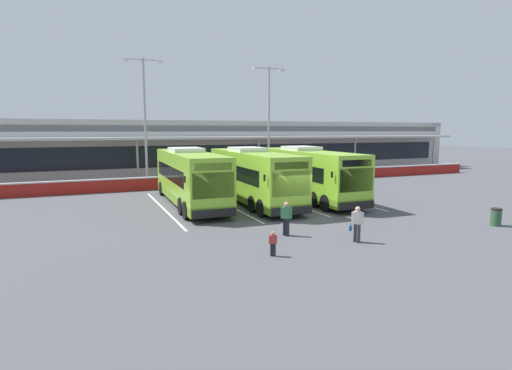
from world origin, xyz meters
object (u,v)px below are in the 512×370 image
(coach_bus_centre, at_px, (307,174))
(lamp_post_west, at_px, (145,115))
(coach_bus_left_centre, at_px, (252,177))
(lamp_post_centre, at_px, (269,117))
(pedestrian_in_dark_coat, at_px, (286,218))
(coach_bus_leftmost, at_px, (190,178))
(pedestrian_with_handbag, at_px, (357,223))
(pedestrian_child, at_px, (273,243))
(litter_bin, at_px, (496,217))

(coach_bus_centre, xyz_separation_m, lamp_post_west, (-9.89, 10.50, 4.50))
(coach_bus_left_centre, distance_m, lamp_post_centre, 12.93)
(coach_bus_left_centre, height_order, pedestrian_in_dark_coat, coach_bus_left_centre)
(coach_bus_centre, bearing_deg, pedestrian_in_dark_coat, -125.45)
(coach_bus_leftmost, height_order, pedestrian_with_handbag, coach_bus_leftmost)
(coach_bus_leftmost, relative_size, pedestrian_child, 12.16)
(pedestrian_with_handbag, distance_m, pedestrian_child, 4.32)
(pedestrian_child, distance_m, litter_bin, 12.95)
(pedestrian_in_dark_coat, bearing_deg, coach_bus_centre, 54.55)
(pedestrian_child, bearing_deg, lamp_post_centre, 65.45)
(coach_bus_centre, height_order, pedestrian_child, coach_bus_centre)
(coach_bus_centre, height_order, lamp_post_west, lamp_post_west)
(pedestrian_with_handbag, height_order, pedestrian_child, pedestrian_with_handbag)
(coach_bus_left_centre, xyz_separation_m, pedestrian_child, (-3.87, -11.40, -1.24))
(coach_bus_leftmost, xyz_separation_m, pedestrian_child, (0.26, -12.43, -1.24))
(coach_bus_left_centre, distance_m, pedestrian_with_handbag, 11.11)
(coach_bus_leftmost, height_order, pedestrian_in_dark_coat, coach_bus_leftmost)
(pedestrian_child, relative_size, lamp_post_west, 0.09)
(coach_bus_centre, height_order, pedestrian_with_handbag, coach_bus_centre)
(pedestrian_in_dark_coat, bearing_deg, pedestrian_child, -126.87)
(coach_bus_left_centre, relative_size, pedestrian_with_handbag, 7.54)
(pedestrian_with_handbag, bearing_deg, pedestrian_in_dark_coat, 136.75)
(pedestrian_in_dark_coat, bearing_deg, coach_bus_left_centre, 77.58)
(coach_bus_centre, height_order, pedestrian_in_dark_coat, coach_bus_centre)
(pedestrian_in_dark_coat, bearing_deg, pedestrian_with_handbag, -43.25)
(coach_bus_left_centre, bearing_deg, coach_bus_centre, -0.99)
(coach_bus_centre, xyz_separation_m, lamp_post_centre, (1.82, 10.54, 4.50))
(pedestrian_with_handbag, height_order, lamp_post_centre, lamp_post_centre)
(lamp_post_west, distance_m, litter_bin, 26.91)
(litter_bin, bearing_deg, coach_bus_leftmost, 136.82)
(lamp_post_west, relative_size, lamp_post_centre, 1.00)
(pedestrian_with_handbag, relative_size, pedestrian_in_dark_coat, 1.00)
(coach_bus_left_centre, relative_size, lamp_post_west, 1.11)
(pedestrian_with_handbag, height_order, litter_bin, pedestrian_with_handbag)
(lamp_post_west, height_order, lamp_post_centre, same)
(pedestrian_child, relative_size, lamp_post_centre, 0.09)
(pedestrian_child, xyz_separation_m, lamp_post_west, (-1.73, 21.83, 5.75))
(coach_bus_leftmost, xyz_separation_m, litter_bin, (13.21, -12.39, -1.32))
(pedestrian_with_handbag, bearing_deg, lamp_post_centre, 75.19)
(lamp_post_centre, bearing_deg, lamp_post_west, -179.80)
(pedestrian_with_handbag, height_order, pedestrian_in_dark_coat, same)
(pedestrian_in_dark_coat, height_order, lamp_post_west, lamp_post_west)
(pedestrian_in_dark_coat, distance_m, lamp_post_west, 20.34)
(coach_bus_left_centre, height_order, litter_bin, coach_bus_left_centre)
(pedestrian_child, bearing_deg, pedestrian_in_dark_coat, 53.13)
(coach_bus_centre, relative_size, lamp_post_centre, 1.11)
(coach_bus_leftmost, distance_m, lamp_post_centre, 14.64)
(coach_bus_centre, height_order, litter_bin, coach_bus_centre)
(coach_bus_left_centre, bearing_deg, pedestrian_in_dark_coat, -102.42)
(lamp_post_centre, bearing_deg, litter_bin, -82.29)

